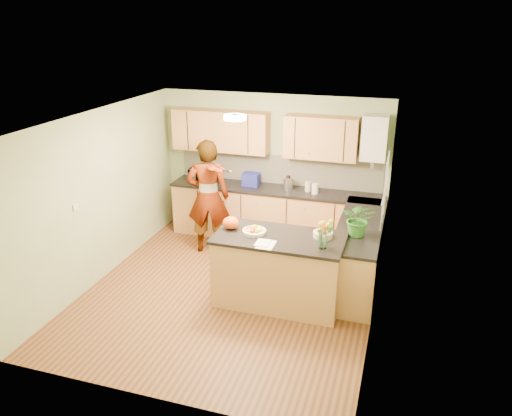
% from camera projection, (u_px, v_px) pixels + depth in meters
% --- Properties ---
extents(floor, '(4.50, 4.50, 0.00)m').
position_uv_depth(floor, '(231.00, 291.00, 7.18)').
color(floor, '#552B18').
rests_on(floor, ground).
extents(ceiling, '(4.00, 4.50, 0.02)m').
position_uv_depth(ceiling, '(227.00, 119.00, 6.28)').
color(ceiling, white).
rests_on(ceiling, wall_back).
extents(wall_back, '(4.00, 0.02, 2.50)m').
position_uv_depth(wall_back, '(273.00, 166.00, 8.73)').
color(wall_back, '#89A072').
rests_on(wall_back, floor).
extents(wall_front, '(4.00, 0.02, 2.50)m').
position_uv_depth(wall_front, '(147.00, 294.00, 4.73)').
color(wall_front, '#89A072').
rests_on(wall_front, floor).
extents(wall_left, '(0.02, 4.50, 2.50)m').
position_uv_depth(wall_left, '(100.00, 196.00, 7.28)').
color(wall_left, '#89A072').
rests_on(wall_left, floor).
extents(wall_right, '(0.02, 4.50, 2.50)m').
position_uv_depth(wall_right, '(380.00, 228.00, 6.18)').
color(wall_right, '#89A072').
rests_on(wall_right, floor).
extents(back_counter, '(3.64, 0.62, 0.94)m').
position_uv_depth(back_counter, '(274.00, 214.00, 8.72)').
color(back_counter, '#A96E43').
rests_on(back_counter, floor).
extents(right_counter, '(0.62, 2.24, 0.94)m').
position_uv_depth(right_counter, '(359.00, 252.00, 7.30)').
color(right_counter, '#A96E43').
rests_on(right_counter, floor).
extents(splashback, '(3.60, 0.02, 0.52)m').
position_uv_depth(splashback, '(278.00, 169.00, 8.71)').
color(splashback, beige).
rests_on(splashback, back_counter).
extents(upper_cabinets, '(3.20, 0.34, 0.70)m').
position_uv_depth(upper_cabinets, '(261.00, 133.00, 8.41)').
color(upper_cabinets, '#A96E43').
rests_on(upper_cabinets, wall_back).
extents(boiler, '(0.40, 0.30, 0.86)m').
position_uv_depth(boiler, '(374.00, 138.00, 7.89)').
color(boiler, white).
rests_on(boiler, wall_back).
extents(window_right, '(0.01, 1.30, 1.05)m').
position_uv_depth(window_right, '(385.00, 190.00, 6.61)').
color(window_right, white).
rests_on(window_right, wall_right).
extents(light_switch, '(0.02, 0.09, 0.09)m').
position_uv_depth(light_switch, '(76.00, 207.00, 6.73)').
color(light_switch, white).
rests_on(light_switch, wall_left).
extents(ceiling_lamp, '(0.30, 0.30, 0.07)m').
position_uv_depth(ceiling_lamp, '(235.00, 117.00, 6.56)').
color(ceiling_lamp, '#FFEABF').
rests_on(ceiling_lamp, ceiling).
extents(peninsula_island, '(1.72, 0.88, 0.99)m').
position_uv_depth(peninsula_island, '(279.00, 269.00, 6.77)').
color(peninsula_island, '#A96E43').
rests_on(peninsula_island, floor).
extents(fruit_dish, '(0.32, 0.32, 0.11)m').
position_uv_depth(fruit_dish, '(254.00, 230.00, 6.67)').
color(fruit_dish, beige).
rests_on(fruit_dish, peninsula_island).
extents(orange_bowl, '(0.26, 0.26, 0.15)m').
position_uv_depth(orange_bowl, '(323.00, 233.00, 6.55)').
color(orange_bowl, beige).
rests_on(orange_bowl, peninsula_island).
extents(flower_vase, '(0.24, 0.24, 0.45)m').
position_uv_depth(flower_vase, '(323.00, 226.00, 6.16)').
color(flower_vase, silver).
rests_on(flower_vase, peninsula_island).
extents(orange_bag, '(0.23, 0.20, 0.17)m').
position_uv_depth(orange_bag, '(231.00, 223.00, 6.80)').
color(orange_bag, '#E45212').
rests_on(orange_bag, peninsula_island).
extents(papers, '(0.21, 0.29, 0.01)m').
position_uv_depth(papers, '(266.00, 244.00, 6.35)').
color(papers, white).
rests_on(papers, peninsula_island).
extents(violinist, '(0.80, 0.64, 1.91)m').
position_uv_depth(violinist, '(208.00, 197.00, 8.11)').
color(violinist, '#E0B389').
rests_on(violinist, floor).
extents(violin, '(0.67, 0.58, 0.17)m').
position_uv_depth(violin, '(213.00, 168.00, 7.65)').
color(violin, '#4D0F04').
rests_on(violin, violinist).
extents(microwave, '(0.48, 0.33, 0.27)m').
position_uv_depth(microwave, '(204.00, 175.00, 8.82)').
color(microwave, white).
rests_on(microwave, back_counter).
extents(blue_box, '(0.28, 0.21, 0.23)m').
position_uv_depth(blue_box, '(251.00, 179.00, 8.66)').
color(blue_box, navy).
rests_on(blue_box, back_counter).
extents(kettle, '(0.16, 0.16, 0.30)m').
position_uv_depth(kettle, '(288.00, 183.00, 8.44)').
color(kettle, '#AEAFB3').
rests_on(kettle, back_counter).
extents(jar_cream, '(0.11, 0.11, 0.16)m').
position_uv_depth(jar_cream, '(308.00, 186.00, 8.39)').
color(jar_cream, beige).
rests_on(jar_cream, back_counter).
extents(jar_white, '(0.12, 0.12, 0.17)m').
position_uv_depth(jar_white, '(315.00, 189.00, 8.27)').
color(jar_white, white).
rests_on(jar_white, back_counter).
extents(potted_plant, '(0.45, 0.40, 0.49)m').
position_uv_depth(potted_plant, '(359.00, 219.00, 6.64)').
color(potted_plant, '#307727').
rests_on(potted_plant, right_counter).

